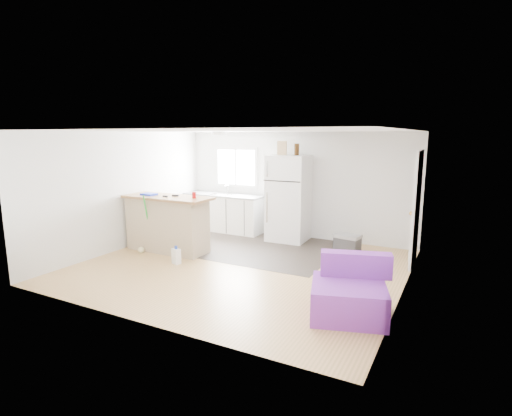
{
  "coord_description": "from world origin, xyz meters",
  "views": [
    {
      "loc": [
        3.43,
        -5.97,
        2.33
      ],
      "look_at": [
        -0.07,
        0.7,
        0.95
      ],
      "focal_mm": 28.0,
      "sensor_mm": 36.0,
      "label": 1
    }
  ],
  "objects_px": {
    "peninsula": "(167,223)",
    "bottle_right": "(298,149)",
    "mop": "(144,241)",
    "red_cup": "(194,195)",
    "purple_seat": "(349,294)",
    "cardboard_box": "(282,148)",
    "kitchen_cabinets": "(224,212)",
    "cooler": "(347,244)",
    "bottle_left": "(296,149)",
    "refrigerator": "(289,198)",
    "cleaner_jug": "(176,256)",
    "blue_tray": "(149,194)"
  },
  "relations": [
    {
      "from": "peninsula",
      "to": "bottle_right",
      "type": "xyz_separation_m",
      "value": [
        2.05,
        1.86,
        1.46
      ]
    },
    {
      "from": "mop",
      "to": "red_cup",
      "type": "bearing_deg",
      "value": 6.21
    },
    {
      "from": "purple_seat",
      "to": "cardboard_box",
      "type": "height_order",
      "value": "cardboard_box"
    },
    {
      "from": "kitchen_cabinets",
      "to": "mop",
      "type": "distance_m",
      "value": 2.4
    },
    {
      "from": "kitchen_cabinets",
      "to": "cardboard_box",
      "type": "height_order",
      "value": "cardboard_box"
    },
    {
      "from": "cooler",
      "to": "bottle_left",
      "type": "xyz_separation_m",
      "value": [
        -1.25,
        0.28,
        1.83
      ]
    },
    {
      "from": "kitchen_cabinets",
      "to": "cardboard_box",
      "type": "relative_size",
      "value": 6.8
    },
    {
      "from": "peninsula",
      "to": "refrigerator",
      "type": "distance_m",
      "value": 2.68
    },
    {
      "from": "kitchen_cabinets",
      "to": "cleaner_jug",
      "type": "relative_size",
      "value": 6.03
    },
    {
      "from": "bottle_left",
      "to": "red_cup",
      "type": "bearing_deg",
      "value": -127.88
    },
    {
      "from": "cooler",
      "to": "cardboard_box",
      "type": "distance_m",
      "value": 2.48
    },
    {
      "from": "kitchen_cabinets",
      "to": "refrigerator",
      "type": "distance_m",
      "value": 1.83
    },
    {
      "from": "bottle_right",
      "to": "kitchen_cabinets",
      "type": "bearing_deg",
      "value": 175.5
    },
    {
      "from": "bottle_left",
      "to": "cleaner_jug",
      "type": "bearing_deg",
      "value": -119.04
    },
    {
      "from": "bottle_right",
      "to": "blue_tray",
      "type": "bearing_deg",
      "value": -141.98
    },
    {
      "from": "cooler",
      "to": "refrigerator",
      "type": "bearing_deg",
      "value": 174.59
    },
    {
      "from": "kitchen_cabinets",
      "to": "bottle_right",
      "type": "bearing_deg",
      "value": -3.95
    },
    {
      "from": "kitchen_cabinets",
      "to": "purple_seat",
      "type": "distance_m",
      "value": 5.12
    },
    {
      "from": "purple_seat",
      "to": "bottle_right",
      "type": "bearing_deg",
      "value": 105.91
    },
    {
      "from": "peninsula",
      "to": "cardboard_box",
      "type": "relative_size",
      "value": 6.12
    },
    {
      "from": "peninsula",
      "to": "purple_seat",
      "type": "distance_m",
      "value": 4.23
    },
    {
      "from": "purple_seat",
      "to": "bottle_left",
      "type": "height_order",
      "value": "bottle_left"
    },
    {
      "from": "cooler",
      "to": "mop",
      "type": "xyz_separation_m",
      "value": [
        -3.62,
        -1.88,
        0.04
      ]
    },
    {
      "from": "refrigerator",
      "to": "red_cup",
      "type": "height_order",
      "value": "refrigerator"
    },
    {
      "from": "red_cup",
      "to": "blue_tray",
      "type": "xyz_separation_m",
      "value": [
        -1.05,
        -0.1,
        -0.04
      ]
    },
    {
      "from": "purple_seat",
      "to": "cleaner_jug",
      "type": "bearing_deg",
      "value": 152.55
    },
    {
      "from": "bottle_left",
      "to": "peninsula",
      "type": "bearing_deg",
      "value": -138.17
    },
    {
      "from": "cooler",
      "to": "cleaner_jug",
      "type": "height_order",
      "value": "cooler"
    },
    {
      "from": "purple_seat",
      "to": "blue_tray",
      "type": "xyz_separation_m",
      "value": [
        -4.44,
        1.16,
        0.86
      ]
    },
    {
      "from": "peninsula",
      "to": "purple_seat",
      "type": "relative_size",
      "value": 1.59
    },
    {
      "from": "bottle_right",
      "to": "bottle_left",
      "type": "bearing_deg",
      "value": -114.22
    },
    {
      "from": "cooler",
      "to": "bottle_right",
      "type": "xyz_separation_m",
      "value": [
        -1.23,
        0.33,
        1.83
      ]
    },
    {
      "from": "refrigerator",
      "to": "cardboard_box",
      "type": "bearing_deg",
      "value": -166.67
    },
    {
      "from": "cleaner_jug",
      "to": "bottle_right",
      "type": "distance_m",
      "value": 3.38
    },
    {
      "from": "refrigerator",
      "to": "bottle_left",
      "type": "bearing_deg",
      "value": -29.83
    },
    {
      "from": "bottle_left",
      "to": "bottle_right",
      "type": "distance_m",
      "value": 0.05
    },
    {
      "from": "refrigerator",
      "to": "blue_tray",
      "type": "bearing_deg",
      "value": -140.72
    },
    {
      "from": "red_cup",
      "to": "bottle_left",
      "type": "xyz_separation_m",
      "value": [
        1.38,
        1.77,
        0.84
      ]
    },
    {
      "from": "cooler",
      "to": "mop",
      "type": "bearing_deg",
      "value": -143.12
    },
    {
      "from": "cooler",
      "to": "blue_tray",
      "type": "xyz_separation_m",
      "value": [
        -3.68,
        -1.59,
        0.95
      ]
    },
    {
      "from": "peninsula",
      "to": "cleaner_jug",
      "type": "distance_m",
      "value": 1.01
    },
    {
      "from": "cooler",
      "to": "bottle_right",
      "type": "height_order",
      "value": "bottle_right"
    },
    {
      "from": "red_cup",
      "to": "purple_seat",
      "type": "bearing_deg",
      "value": -20.41
    },
    {
      "from": "peninsula",
      "to": "cleaner_jug",
      "type": "relative_size",
      "value": 5.42
    },
    {
      "from": "purple_seat",
      "to": "peninsula",
      "type": "bearing_deg",
      "value": 146.22
    },
    {
      "from": "red_cup",
      "to": "cardboard_box",
      "type": "height_order",
      "value": "cardboard_box"
    },
    {
      "from": "purple_seat",
      "to": "bottle_left",
      "type": "distance_m",
      "value": 4.04
    },
    {
      "from": "bottle_left",
      "to": "bottle_right",
      "type": "bearing_deg",
      "value": 65.78
    },
    {
      "from": "refrigerator",
      "to": "cardboard_box",
      "type": "height_order",
      "value": "cardboard_box"
    },
    {
      "from": "cooler",
      "to": "bottle_left",
      "type": "distance_m",
      "value": 2.24
    }
  ]
}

